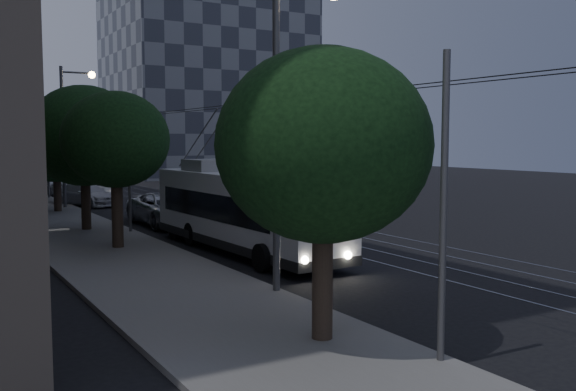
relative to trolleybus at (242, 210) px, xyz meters
The scene contains 19 objects.
ground 4.71m from the trolleybus, 49.07° to the right, with size 120.00×120.00×0.00m, color black.
sidewalk 17.35m from the trolleybus, 105.44° to the left, with size 5.00×90.00×0.15m, color slate.
tram_rails 17.58m from the trolleybus, 72.04° to the left, with size 4.52×90.00×0.02m.
overhead_wires 16.89m from the trolleybus, 97.10° to the left, with size 2.23×90.00×6.00m.
building_distant_right 56.68m from the trolleybus, 67.97° to the left, with size 22.00×18.00×24.00m, color #3A3E4A.
trolleybus is the anchor object (origin of this frame).
pickup_silver 8.84m from the trolleybus, 88.70° to the left, with size 2.78×6.02×1.67m, color #9B9DA2.
car_white_a 11.17m from the trolleybus, 88.97° to the left, with size 1.70×4.23×1.44m, color silver.
car_white_b 20.71m from the trolleybus, 93.11° to the left, with size 2.07×5.09×1.48m, color #B9B8BD.
car_white_c 21.18m from the trolleybus, 89.46° to the left, with size 1.28×3.67×1.21m, color silver.
car_white_d 30.32m from the trolleybus, 92.65° to the left, with size 1.78×4.43×1.51m, color silver.
tree_0 11.92m from the trolleybus, 108.03° to the right, with size 4.52×4.52×6.27m.
tree_1 5.59m from the trolleybus, 147.06° to the left, with size 4.16×4.16×6.23m.
tree_2 9.73m from the trolleybus, 115.32° to the left, with size 5.20×5.20×6.87m.
tree_3 17.68m from the trolleybus, 101.87° to the left, with size 5.03×5.03×6.38m.
tree_4 25.39m from the trolleybus, 98.41° to the left, with size 5.02×5.02×6.41m.
tree_5 34.80m from the trolleybus, 95.96° to the left, with size 5.14×5.14×7.03m.
streetlamp_near 8.03m from the trolleybus, 105.64° to the right, with size 2.20×0.44×8.96m.
streetlamp_far 19.71m from the trolleybus, 97.07° to the left, with size 2.18×0.44×8.85m.
Camera 1 is at (-13.87, -18.80, 4.35)m, focal length 40.00 mm.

